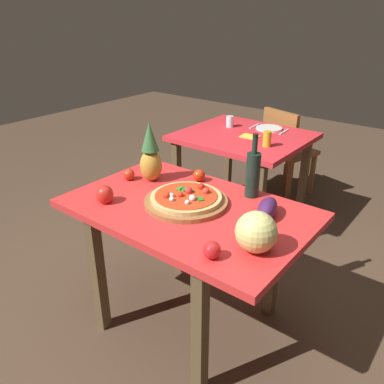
{
  "coord_description": "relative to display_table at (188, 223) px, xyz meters",
  "views": [
    {
      "loc": [
        1.13,
        -1.4,
        1.69
      ],
      "look_at": [
        -0.02,
        0.07,
        0.81
      ],
      "focal_mm": 36.52,
      "sensor_mm": 36.0,
      "label": 1
    }
  ],
  "objects": [
    {
      "name": "eggplant",
      "position": [
        0.38,
        0.15,
        0.14
      ],
      "size": [
        0.14,
        0.22,
        0.09
      ],
      "primitive_type": "ellipsoid",
      "rotation": [
        0.0,
        0.0,
        1.86
      ],
      "color": "#451F50",
      "rests_on": "display_table"
    },
    {
      "name": "bell_pepper",
      "position": [
        -0.37,
        -0.23,
        0.14
      ],
      "size": [
        0.09,
        0.09,
        0.1
      ],
      "primitive_type": "ellipsoid",
      "color": "red",
      "rests_on": "display_table"
    },
    {
      "name": "pizza",
      "position": [
        -0.02,
        0.02,
        0.14
      ],
      "size": [
        0.37,
        0.37,
        0.06
      ],
      "color": "tan",
      "rests_on": "pizza_board"
    },
    {
      "name": "dining_chair",
      "position": [
        -0.36,
        1.94,
        -0.18
      ],
      "size": [
        0.5,
        0.5,
        0.85
      ],
      "rotation": [
        0.0,
        0.0,
        2.86
      ],
      "color": "#935C33",
      "rests_on": "ground_plane"
    },
    {
      "name": "tomato_beside_pepper",
      "position": [
        -0.15,
        0.3,
        0.13
      ],
      "size": [
        0.07,
        0.07,
        0.07
      ],
      "primitive_type": "sphere",
      "color": "red",
      "rests_on": "display_table"
    },
    {
      "name": "fork_utensil",
      "position": [
        -0.48,
        1.53,
        0.1
      ],
      "size": [
        0.03,
        0.18,
        0.01
      ],
      "primitive_type": "cube",
      "rotation": [
        0.0,
        0.0,
        0.07
      ],
      "color": "silver",
      "rests_on": "background_table"
    },
    {
      "name": "wine_bottle",
      "position": [
        0.2,
        0.31,
        0.23
      ],
      "size": [
        0.08,
        0.08,
        0.35
      ],
      "color": "black",
      "rests_on": "display_table"
    },
    {
      "name": "tomato_by_bottle",
      "position": [
        0.37,
        -0.3,
        0.14
      ],
      "size": [
        0.08,
        0.08,
        0.08
      ],
      "primitive_type": "sphere",
      "color": "red",
      "rests_on": "display_table"
    },
    {
      "name": "pizza_board",
      "position": [
        -0.02,
        0.02,
        0.11
      ],
      "size": [
        0.44,
        0.44,
        0.02
      ],
      "primitive_type": "cylinder",
      "color": "#935C33",
      "rests_on": "display_table"
    },
    {
      "name": "background_table",
      "position": [
        -0.43,
        1.27,
        -0.01
      ],
      "size": [
        0.99,
        0.89,
        0.76
      ],
      "color": "brown",
      "rests_on": "ground_plane"
    },
    {
      "name": "drinking_glass_water",
      "position": [
        -0.65,
        1.39,
        0.14
      ],
      "size": [
        0.06,
        0.06,
        0.09
      ],
      "primitive_type": "cylinder",
      "color": "silver",
      "rests_on": "background_table"
    },
    {
      "name": "tomato_at_corner",
      "position": [
        -0.49,
        0.05,
        0.13
      ],
      "size": [
        0.07,
        0.07,
        0.07
      ],
      "primitive_type": "sphere",
      "color": "red",
      "rests_on": "display_table"
    },
    {
      "name": "napkin_folded",
      "position": [
        -0.36,
        1.24,
        0.1
      ],
      "size": [
        0.15,
        0.13,
        0.01
      ],
      "primitive_type": "cube",
      "rotation": [
        0.0,
        0.0,
        0.08
      ],
      "color": "yellow",
      "rests_on": "background_table"
    },
    {
      "name": "dinner_plate",
      "position": [
        -0.34,
        1.53,
        0.11
      ],
      "size": [
        0.22,
        0.22,
        0.02
      ],
      "primitive_type": "cylinder",
      "color": "white",
      "rests_on": "background_table"
    },
    {
      "name": "melon",
      "position": [
        0.48,
        -0.14,
        0.19
      ],
      "size": [
        0.18,
        0.18,
        0.18
      ],
      "primitive_type": "sphere",
      "color": "#DBD377",
      "rests_on": "display_table"
    },
    {
      "name": "ground_plane",
      "position": [
        0.0,
        0.0,
        -0.66
      ],
      "size": [
        10.0,
        10.0,
        0.0
      ],
      "primitive_type": "plane",
      "color": "#4C3828"
    },
    {
      "name": "display_table",
      "position": [
        0.0,
        0.0,
        0.0
      ],
      "size": [
        1.26,
        0.8,
        0.76
      ],
      "color": "brown",
      "rests_on": "ground_plane"
    },
    {
      "name": "knife_utensil",
      "position": [
        -0.2,
        1.53,
        0.1
      ],
      "size": [
        0.03,
        0.18,
        0.01
      ],
      "primitive_type": "cube",
      "rotation": [
        0.0,
        0.0,
        0.05
      ],
      "color": "silver",
      "rests_on": "background_table"
    },
    {
      "name": "drinking_glass_juice",
      "position": [
        -0.14,
        1.11,
        0.16
      ],
      "size": [
        0.06,
        0.06,
        0.12
      ],
      "primitive_type": "cylinder",
      "color": "gold",
      "rests_on": "background_table"
    },
    {
      "name": "pineapple_left",
      "position": [
        -0.38,
        0.13,
        0.26
      ],
      "size": [
        0.13,
        0.13,
        0.35
      ],
      "color": "#BA8B33",
      "rests_on": "display_table"
    }
  ]
}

